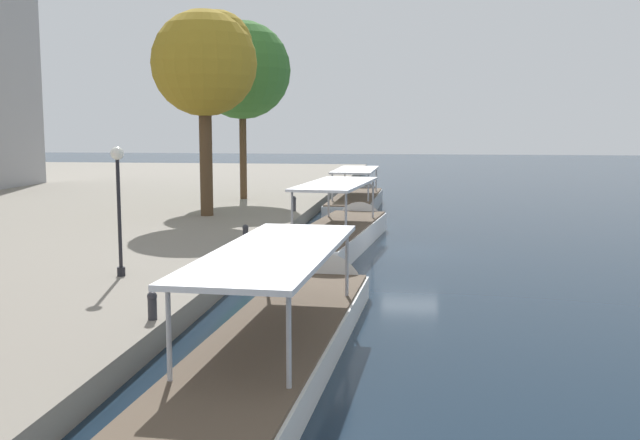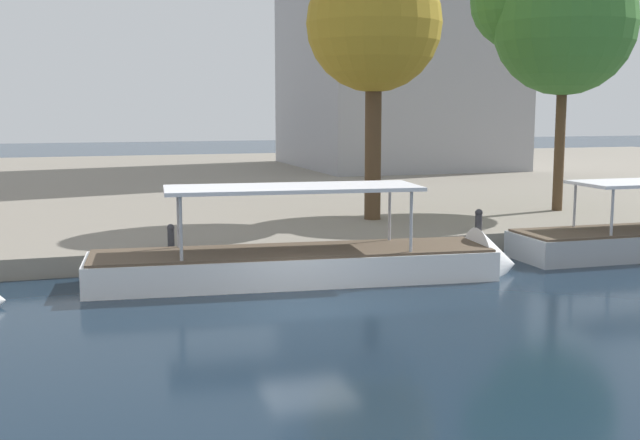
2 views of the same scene
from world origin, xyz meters
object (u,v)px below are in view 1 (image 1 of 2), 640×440
tour_boat_2 (357,205)px  tree_2 (235,67)px  mooring_bollard_1 (294,203)px  tree_0 (207,60)px  tour_boat_1 (340,237)px  lamp_post (118,193)px  mooring_bollard_0 (245,233)px  mooring_bollard_2 (152,305)px  tour_boat_0 (287,334)px

tour_boat_2 → tree_2: tree_2 is taller
tour_boat_2 → mooring_bollard_1: 7.92m
tree_0 → tour_boat_1: bearing=-122.7°
lamp_post → tree_0: size_ratio=0.38×
mooring_bollard_1 → tree_0: bearing=120.0°
mooring_bollard_1 → lamp_post: 19.33m
mooring_bollard_0 → tree_0: tree_0 is taller
mooring_bollard_1 → tree_2: (6.19, 4.90, 8.20)m
mooring_bollard_1 → tree_2: 11.38m
lamp_post → tree_2: tree_2 is taller
mooring_bollard_2 → mooring_bollard_0: bearing=2.1°
tour_boat_1 → mooring_bollard_1: 8.27m
tree_2 → tour_boat_0: bearing=-163.8°
mooring_bollard_0 → tree_2: tree_2 is taller
mooring_bollard_2 → lamp_post: lamp_post is taller
mooring_bollard_2 → lamp_post: (5.17, 2.97, 2.35)m
lamp_post → tree_0: 17.56m
tree_0 → tour_boat_0: bearing=-159.2°
tour_boat_1 → tour_boat_2: 14.72m
tour_boat_2 → tour_boat_0: bearing=-177.7°
mooring_bollard_2 → tree_2: 31.92m
tour_boat_2 → mooring_bollard_1: (-7.26, 3.07, 0.83)m
tour_boat_2 → tree_0: 15.01m
mooring_bollard_0 → tree_0: 12.98m
mooring_bollard_2 → tree_0: bearing=12.1°
lamp_post → tree_2: size_ratio=0.36×
tour_boat_2 → mooring_bollard_0: bearing=171.6°
tour_boat_0 → lamp_post: 8.58m
tour_boat_0 → tour_boat_2: tour_boat_2 is taller
mooring_bollard_0 → mooring_bollard_2: (-12.36, -0.46, -0.03)m
tour_boat_2 → mooring_bollard_2: tour_boat_2 is taller
tree_0 → tree_2: tree_2 is taller
tour_boat_0 → tree_0: bearing=23.4°
tour_boat_0 → tour_boat_2: 31.08m
mooring_bollard_2 → lamp_post: size_ratio=0.17×
mooring_bollard_0 → mooring_bollard_1: size_ratio=0.91×
tour_boat_2 → lamp_post: bearing=168.8°
tour_boat_0 → mooring_bollard_0: size_ratio=19.11×
tree_2 → tour_boat_2: bearing=-82.4°
tour_boat_0 → mooring_bollard_1: size_ratio=17.47×
tour_boat_2 → mooring_bollard_2: size_ratio=18.43×
tour_boat_1 → tour_boat_2: (14.72, 0.42, -0.04)m
tour_boat_2 → mooring_bollard_2: bearing=176.0°
mooring_bollard_1 → tree_0: (-2.48, 4.28, 7.92)m
tour_boat_1 → tour_boat_0: bearing=-173.2°
tour_boat_1 → mooring_bollard_2: (-16.73, 3.10, 0.72)m
tour_boat_0 → tree_2: (30.00, 8.71, 9.04)m
tree_0 → mooring_bollard_0: bearing=-155.8°
mooring_bollard_2 → lamp_post: bearing=29.8°
mooring_bollard_0 → tree_2: bearing=15.0°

